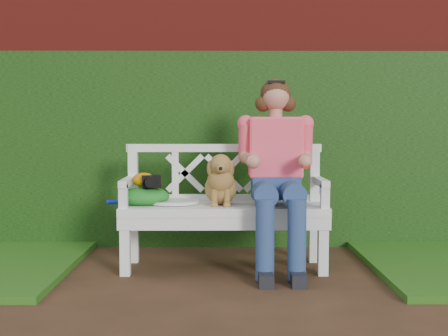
{
  "coord_description": "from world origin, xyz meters",
  "views": [
    {
      "loc": [
        -0.01,
        -3.58,
        1.06
      ],
      "look_at": [
        0.02,
        0.81,
        0.75
      ],
      "focal_mm": 48.0,
      "sensor_mm": 36.0,
      "label": 1
    }
  ],
  "objects": [
    {
      "name": "ivy_hedge",
      "position": [
        0.0,
        1.68,
        0.85
      ],
      "size": [
        10.0,
        0.18,
        1.7
      ],
      "primitive_type": "cube",
      "color": "#2A5D16",
      "rests_on": "ground"
    },
    {
      "name": "baseball_glove",
      "position": [
        -0.58,
        0.81,
        0.66
      ],
      "size": [
        0.17,
        0.13,
        0.11
      ],
      "primitive_type": "ellipsoid",
      "rotation": [
        0.0,
        0.0,
        0.04
      ],
      "color": "#BD7005",
      "rests_on": "green_bag"
    },
    {
      "name": "ground",
      "position": [
        0.0,
        0.0,
        0.0
      ],
      "size": [
        60.0,
        60.0,
        0.0
      ],
      "primitive_type": "plane",
      "color": "#332213"
    },
    {
      "name": "garden_bench",
      "position": [
        0.02,
        0.81,
        0.24
      ],
      "size": [
        1.63,
        0.75,
        0.48
      ],
      "primitive_type": null,
      "rotation": [
        0.0,
        0.0,
        0.1
      ],
      "color": "white",
      "rests_on": "ground"
    },
    {
      "name": "camera_item",
      "position": [
        -0.52,
        0.78,
        0.66
      ],
      "size": [
        0.15,
        0.13,
        0.09
      ],
      "primitive_type": "cube",
      "rotation": [
        0.0,
        0.0,
        0.19
      ],
      "color": "black",
      "rests_on": "green_bag"
    },
    {
      "name": "brick_wall",
      "position": [
        0.0,
        1.9,
        1.1
      ],
      "size": [
        10.0,
        0.3,
        2.2
      ],
      "primitive_type": "cube",
      "color": "maroon",
      "rests_on": "ground"
    },
    {
      "name": "tennis_racket",
      "position": [
        -0.39,
        0.82,
        0.5
      ],
      "size": [
        0.77,
        0.56,
        0.03
      ],
      "primitive_type": null,
      "rotation": [
        0.0,
        0.0,
        0.41
      ],
      "color": "white",
      "rests_on": "garden_bench"
    },
    {
      "name": "green_bag",
      "position": [
        -0.58,
        0.8,
        0.55
      ],
      "size": [
        0.39,
        0.3,
        0.13
      ],
      "primitive_type": null,
      "rotation": [
        0.0,
        0.0,
        0.01
      ],
      "color": "#266D24",
      "rests_on": "garden_bench"
    },
    {
      "name": "dog",
      "position": [
        -0.01,
        0.79,
        0.67
      ],
      "size": [
        0.3,
        0.38,
        0.38
      ],
      "primitive_type": null,
      "rotation": [
        0.0,
        0.0,
        -0.14
      ],
      "color": "#9E5122",
      "rests_on": "garden_bench"
    },
    {
      "name": "seated_woman",
      "position": [
        0.4,
        0.79,
        0.69
      ],
      "size": [
        0.62,
        0.81,
        1.39
      ],
      "primitive_type": null,
      "rotation": [
        0.0,
        0.0,
        0.05
      ],
      "color": "#FB394E",
      "rests_on": "ground"
    }
  ]
}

